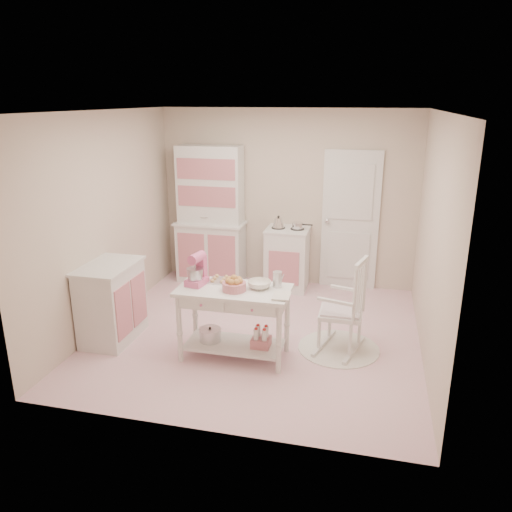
{
  "coord_description": "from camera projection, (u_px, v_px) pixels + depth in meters",
  "views": [
    {
      "loc": [
        1.26,
        -5.33,
        2.73
      ],
      "look_at": [
        0.0,
        -0.09,
        1.02
      ],
      "focal_mm": 35.0,
      "sensor_mm": 36.0,
      "label": 1
    }
  ],
  "objects": [
    {
      "name": "mixing_bowl",
      "position": [
        259.0,
        284.0,
        5.29
      ],
      "size": [
        0.25,
        0.25,
        0.08
      ],
      "primitive_type": "imported",
      "color": "silver",
      "rests_on": "work_table"
    },
    {
      "name": "stand_mixer",
      "position": [
        196.0,
        270.0,
        5.35
      ],
      "size": [
        0.25,
        0.31,
        0.34
      ],
      "primitive_type": "cube",
      "rotation": [
        0.0,
        0.0,
        -0.2
      ],
      "color": "#D95B90",
      "rests_on": "work_table"
    },
    {
      "name": "rocking_chair",
      "position": [
        341.0,
        304.0,
        5.52
      ],
      "size": [
        0.65,
        0.82,
        1.1
      ],
      "primitive_type": "cube",
      "rotation": [
        0.0,
        0.0,
        -0.26
      ],
      "color": "silver",
      "rests_on": "ground"
    },
    {
      "name": "room_shell",
      "position": [
        257.0,
        200.0,
        5.55
      ],
      "size": [
        3.84,
        3.84,
        2.62
      ],
      "color": "pink",
      "rests_on": "ground"
    },
    {
      "name": "base_cabinet",
      "position": [
        111.0,
        302.0,
        5.8
      ],
      "size": [
        0.54,
        0.84,
        0.92
      ],
      "primitive_type": "cube",
      "color": "silver",
      "rests_on": "ground"
    },
    {
      "name": "work_table",
      "position": [
        234.0,
        323.0,
        5.41
      ],
      "size": [
        1.2,
        0.6,
        0.8
      ],
      "primitive_type": "cube",
      "color": "silver",
      "rests_on": "ground"
    },
    {
      "name": "stove",
      "position": [
        287.0,
        258.0,
        7.38
      ],
      "size": [
        0.62,
        0.57,
        0.92
      ],
      "primitive_type": "cube",
      "color": "silver",
      "rests_on": "ground"
    },
    {
      "name": "door",
      "position": [
        350.0,
        221.0,
        7.26
      ],
      "size": [
        0.82,
        0.05,
        2.04
      ],
      "primitive_type": "cube",
      "color": "silver",
      "rests_on": "ground"
    },
    {
      "name": "metal_pitcher",
      "position": [
        277.0,
        279.0,
        5.32
      ],
      "size": [
        0.1,
        0.1,
        0.17
      ],
      "primitive_type": "cylinder",
      "color": "silver",
      "rests_on": "work_table"
    },
    {
      "name": "bread_basket",
      "position": [
        234.0,
        286.0,
        5.23
      ],
      "size": [
        0.25,
        0.25,
        0.09
      ],
      "primitive_type": "cylinder",
      "color": "#C4707B",
      "rests_on": "work_table"
    },
    {
      "name": "lace_rug",
      "position": [
        339.0,
        348.0,
        5.68
      ],
      "size": [
        0.92,
        0.92,
        0.01
      ],
      "primitive_type": "cylinder",
      "color": "white",
      "rests_on": "ground"
    },
    {
      "name": "cookie_tray",
      "position": [
        225.0,
        281.0,
        5.49
      ],
      "size": [
        0.34,
        0.24,
        0.02
      ],
      "primitive_type": "cube",
      "color": "silver",
      "rests_on": "work_table"
    },
    {
      "name": "hutch",
      "position": [
        210.0,
        215.0,
        7.52
      ],
      "size": [
        1.06,
        0.5,
        2.08
      ],
      "primitive_type": "cube",
      "color": "silver",
      "rests_on": "ground"
    },
    {
      "name": "recipe_book",
      "position": [
        273.0,
        295.0,
        5.08
      ],
      "size": [
        0.19,
        0.24,
        0.02
      ],
      "primitive_type": "imported",
      "rotation": [
        0.0,
        0.0,
        0.05
      ],
      "color": "silver",
      "rests_on": "work_table"
    }
  ]
}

